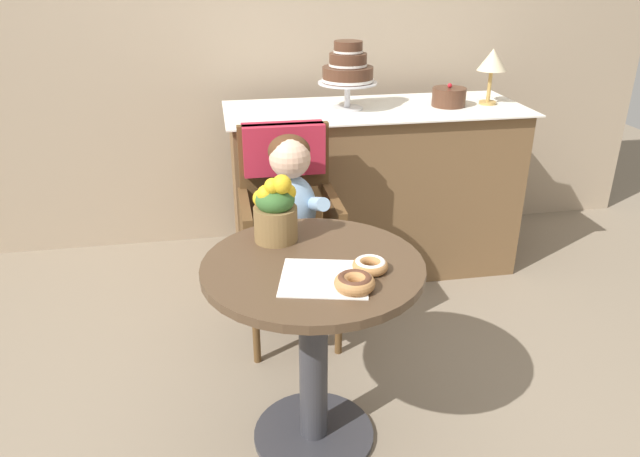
{
  "coord_description": "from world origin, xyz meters",
  "views": [
    {
      "loc": [
        -0.28,
        -1.67,
        1.61
      ],
      "look_at": [
        0.05,
        0.15,
        0.77
      ],
      "focal_mm": 33.64,
      "sensor_mm": 36.0,
      "label": 1
    }
  ],
  "objects_px": {
    "wicker_chair": "(287,199)",
    "cafe_table": "(313,319)",
    "flower_vase": "(275,208)",
    "round_layer_cake": "(449,97)",
    "donut_mid": "(355,282)",
    "table_lamp": "(492,62)",
    "tiered_cake_stand": "(348,70)",
    "donut_front": "(370,265)",
    "seated_child": "(292,204)"
  },
  "relations": [
    {
      "from": "flower_vase",
      "to": "donut_mid",
      "type": "bearing_deg",
      "value": -63.75
    },
    {
      "from": "seated_child",
      "to": "tiered_cake_stand",
      "type": "xyz_separation_m",
      "value": [
        0.38,
        0.69,
        0.42
      ]
    },
    {
      "from": "seated_child",
      "to": "wicker_chair",
      "type": "bearing_deg",
      "value": 90.0
    },
    {
      "from": "donut_mid",
      "to": "flower_vase",
      "type": "height_order",
      "value": "flower_vase"
    },
    {
      "from": "tiered_cake_stand",
      "to": "table_lamp",
      "type": "bearing_deg",
      "value": -1.44
    },
    {
      "from": "flower_vase",
      "to": "table_lamp",
      "type": "relative_size",
      "value": 0.86
    },
    {
      "from": "cafe_table",
      "to": "donut_mid",
      "type": "xyz_separation_m",
      "value": [
        0.09,
        -0.19,
        0.24
      ]
    },
    {
      "from": "donut_front",
      "to": "donut_mid",
      "type": "bearing_deg",
      "value": -125.48
    },
    {
      "from": "round_layer_cake",
      "to": "flower_vase",
      "type": "bearing_deg",
      "value": -133.59
    },
    {
      "from": "cafe_table",
      "to": "tiered_cake_stand",
      "type": "height_order",
      "value": "tiered_cake_stand"
    },
    {
      "from": "seated_child",
      "to": "table_lamp",
      "type": "bearing_deg",
      "value": 30.55
    },
    {
      "from": "donut_front",
      "to": "donut_mid",
      "type": "relative_size",
      "value": 0.92
    },
    {
      "from": "tiered_cake_stand",
      "to": "round_layer_cake",
      "type": "height_order",
      "value": "tiered_cake_stand"
    },
    {
      "from": "tiered_cake_stand",
      "to": "round_layer_cake",
      "type": "distance_m",
      "value": 0.56
    },
    {
      "from": "wicker_chair",
      "to": "table_lamp",
      "type": "height_order",
      "value": "table_lamp"
    },
    {
      "from": "wicker_chair",
      "to": "flower_vase",
      "type": "relative_size",
      "value": 3.87
    },
    {
      "from": "wicker_chair",
      "to": "donut_front",
      "type": "bearing_deg",
      "value": -84.55
    },
    {
      "from": "donut_mid",
      "to": "tiered_cake_stand",
      "type": "relative_size",
      "value": 0.36
    },
    {
      "from": "wicker_chair",
      "to": "flower_vase",
      "type": "height_order",
      "value": "flower_vase"
    },
    {
      "from": "table_lamp",
      "to": "flower_vase",
      "type": "bearing_deg",
      "value": -139.03
    },
    {
      "from": "donut_front",
      "to": "table_lamp",
      "type": "distance_m",
      "value": 1.73
    },
    {
      "from": "cafe_table",
      "to": "round_layer_cake",
      "type": "height_order",
      "value": "round_layer_cake"
    },
    {
      "from": "wicker_chair",
      "to": "seated_child",
      "type": "xyz_separation_m",
      "value": [
        0.0,
        -0.16,
        0.04
      ]
    },
    {
      "from": "table_lamp",
      "to": "donut_mid",
      "type": "bearing_deg",
      "value": -125.88
    },
    {
      "from": "donut_front",
      "to": "flower_vase",
      "type": "bearing_deg",
      "value": 133.34
    },
    {
      "from": "wicker_chair",
      "to": "donut_front",
      "type": "distance_m",
      "value": 0.87
    },
    {
      "from": "cafe_table",
      "to": "donut_front",
      "type": "bearing_deg",
      "value": -26.46
    },
    {
      "from": "tiered_cake_stand",
      "to": "table_lamp",
      "type": "relative_size",
      "value": 1.18
    },
    {
      "from": "cafe_table",
      "to": "flower_vase",
      "type": "bearing_deg",
      "value": 116.11
    },
    {
      "from": "seated_child",
      "to": "donut_mid",
      "type": "bearing_deg",
      "value": -84.24
    },
    {
      "from": "table_lamp",
      "to": "wicker_chair",
      "type": "bearing_deg",
      "value": -155.58
    },
    {
      "from": "donut_mid",
      "to": "tiered_cake_stand",
      "type": "bearing_deg",
      "value": 78.44
    },
    {
      "from": "donut_front",
      "to": "flower_vase",
      "type": "height_order",
      "value": "flower_vase"
    },
    {
      "from": "flower_vase",
      "to": "round_layer_cake",
      "type": "bearing_deg",
      "value": 46.41
    },
    {
      "from": "cafe_table",
      "to": "tiered_cake_stand",
      "type": "relative_size",
      "value": 2.14
    },
    {
      "from": "donut_front",
      "to": "tiered_cake_stand",
      "type": "height_order",
      "value": "tiered_cake_stand"
    },
    {
      "from": "wicker_chair",
      "to": "table_lamp",
      "type": "bearing_deg",
      "value": 19.54
    },
    {
      "from": "wicker_chair",
      "to": "tiered_cake_stand",
      "type": "height_order",
      "value": "tiered_cake_stand"
    },
    {
      "from": "flower_vase",
      "to": "wicker_chair",
      "type": "bearing_deg",
      "value": 79.19
    },
    {
      "from": "tiered_cake_stand",
      "to": "table_lamp",
      "type": "distance_m",
      "value": 0.76
    },
    {
      "from": "table_lamp",
      "to": "cafe_table",
      "type": "bearing_deg",
      "value": -132.03
    },
    {
      "from": "tiered_cake_stand",
      "to": "donut_front",
      "type": "bearing_deg",
      "value": -99.45
    },
    {
      "from": "wicker_chair",
      "to": "tiered_cake_stand",
      "type": "bearing_deg",
      "value": 49.56
    },
    {
      "from": "seated_child",
      "to": "flower_vase",
      "type": "distance_m",
      "value": 0.45
    },
    {
      "from": "donut_mid",
      "to": "table_lamp",
      "type": "bearing_deg",
      "value": 54.12
    },
    {
      "from": "wicker_chair",
      "to": "round_layer_cake",
      "type": "relative_size",
      "value": 5.47
    },
    {
      "from": "wicker_chair",
      "to": "cafe_table",
      "type": "bearing_deg",
      "value": -95.83
    },
    {
      "from": "seated_child",
      "to": "donut_mid",
      "type": "height_order",
      "value": "seated_child"
    },
    {
      "from": "wicker_chair",
      "to": "flower_vase",
      "type": "bearing_deg",
      "value": -105.69
    },
    {
      "from": "wicker_chair",
      "to": "flower_vase",
      "type": "distance_m",
      "value": 0.61
    }
  ]
}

